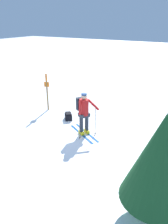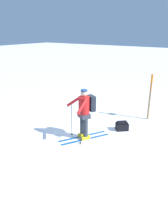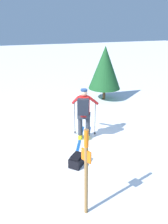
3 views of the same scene
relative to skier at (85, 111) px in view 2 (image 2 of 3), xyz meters
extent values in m
plane|color=white|center=(0.32, 0.22, -0.99)|extent=(80.00, 80.00, 0.00)
cube|color=#144C9E|center=(-0.09, -0.10, -0.99)|extent=(1.59, 0.94, 0.01)
cube|color=yellow|center=(-0.09, -0.10, -0.92)|extent=(0.32, 0.24, 0.12)
cylinder|color=#2D333D|center=(-0.09, -0.10, -0.51)|extent=(0.15, 0.15, 0.70)
cube|color=#144C9E|center=(0.04, 0.12, -0.99)|extent=(1.59, 0.94, 0.01)
cube|color=yellow|center=(0.04, 0.12, -0.92)|extent=(0.32, 0.24, 0.12)
cylinder|color=#2D333D|center=(0.04, 0.12, -0.51)|extent=(0.15, 0.15, 0.70)
cube|color=#2D333D|center=(-0.02, 0.01, -0.16)|extent=(0.46, 0.50, 0.14)
cylinder|color=red|center=(-0.02, 0.01, 0.16)|extent=(0.36, 0.36, 0.64)
sphere|color=tan|center=(-0.02, 0.01, 0.58)|extent=(0.22, 0.22, 0.22)
cylinder|color=navy|center=(-0.02, 0.01, 0.68)|extent=(0.21, 0.21, 0.06)
cube|color=black|center=(0.21, -0.12, 0.22)|extent=(0.31, 0.38, 0.51)
cylinder|color=black|center=(-0.45, -0.14, -0.40)|extent=(0.02, 0.02, 1.19)
cylinder|color=black|center=(-0.45, -0.14, -0.93)|extent=(0.07, 0.07, 0.01)
cylinder|color=red|center=(-0.35, -0.14, 0.28)|extent=(0.53, 0.10, 0.41)
cylinder|color=black|center=(-0.12, 0.46, -0.40)|extent=(0.02, 0.02, 1.19)
cylinder|color=black|center=(-0.12, 0.46, -0.93)|extent=(0.07, 0.07, 0.01)
cylinder|color=red|center=(-0.06, 0.37, 0.28)|extent=(0.35, 0.50, 0.41)
cube|color=black|center=(1.29, -0.77, -0.86)|extent=(0.51, 0.52, 0.26)
cube|color=black|center=(1.29, -0.77, -0.70)|extent=(0.42, 0.43, 0.06)
cylinder|color=olive|center=(2.85, -1.20, -0.07)|extent=(0.07, 0.07, 1.85)
cylinder|color=orange|center=(2.85, -1.20, 0.69)|extent=(0.08, 0.08, 0.33)
cube|color=orange|center=(2.85, -1.20, 0.34)|extent=(0.23, 0.10, 0.24)
camera|label=1|loc=(-4.07, 6.68, 3.29)|focal=35.00mm
camera|label=2|loc=(-5.49, -3.75, 2.49)|focal=35.00mm
camera|label=3|loc=(5.91, -2.58, 2.52)|focal=35.00mm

